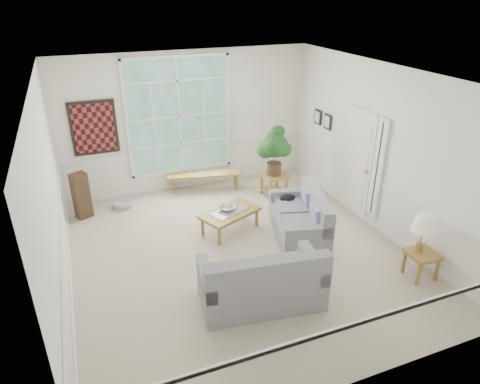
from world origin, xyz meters
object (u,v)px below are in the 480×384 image
(loveseat_right, at_px, (299,215))
(end_table, at_px, (274,185))
(coffee_table, at_px, (230,221))
(loveseat_front, at_px, (261,274))
(side_table, at_px, (420,265))

(loveseat_right, bearing_deg, end_table, 94.69)
(loveseat_right, bearing_deg, coffee_table, 165.46)
(loveseat_front, relative_size, coffee_table, 1.57)
(end_table, bearing_deg, coffee_table, -142.75)
(loveseat_front, xyz_separation_m, end_table, (1.70, 3.11, -0.22))
(loveseat_front, xyz_separation_m, side_table, (2.56, -0.39, -0.25))
(loveseat_right, bearing_deg, side_table, -40.56)
(end_table, bearing_deg, loveseat_front, -118.63)
(coffee_table, relative_size, end_table, 2.22)
(loveseat_right, relative_size, end_table, 3.20)
(loveseat_right, distance_m, coffee_table, 1.28)
(end_table, bearing_deg, side_table, -76.04)
(loveseat_front, relative_size, end_table, 3.49)
(loveseat_right, height_order, end_table, loveseat_right)
(loveseat_front, bearing_deg, coffee_table, 90.42)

